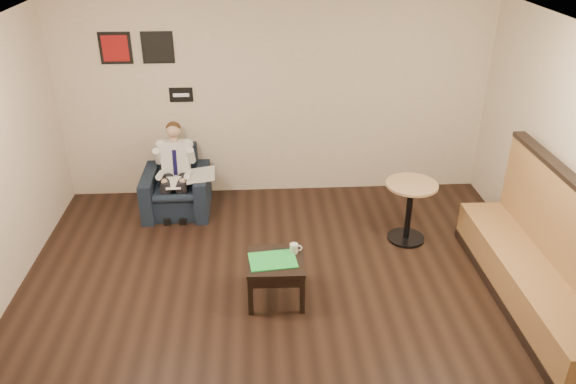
{
  "coord_description": "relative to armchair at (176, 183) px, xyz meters",
  "views": [
    {
      "loc": [
        -0.28,
        -4.55,
        3.86
      ],
      "look_at": [
        0.07,
        1.2,
        0.87
      ],
      "focal_mm": 35.0,
      "sensor_mm": 36.0,
      "label": 1
    }
  ],
  "objects": [
    {
      "name": "ground",
      "position": [
        1.4,
        -2.42,
        -0.43
      ],
      "size": [
        6.0,
        6.0,
        0.0
      ],
      "primitive_type": "plane",
      "color": "black",
      "rests_on": "ground"
    },
    {
      "name": "wall_back",
      "position": [
        1.4,
        0.58,
        0.97
      ],
      "size": [
        6.0,
        0.02,
        2.8
      ],
      "primitive_type": "cube",
      "color": "beige",
      "rests_on": "ground"
    },
    {
      "name": "ceiling",
      "position": [
        1.4,
        -2.42,
        2.37
      ],
      "size": [
        6.0,
        6.0,
        0.02
      ],
      "primitive_type": "cube",
      "color": "white",
      "rests_on": "wall_back"
    },
    {
      "name": "seating_sign",
      "position": [
        0.1,
        0.56,
        1.07
      ],
      "size": [
        0.32,
        0.02,
        0.2
      ],
      "primitive_type": "cube",
      "color": "black",
      "rests_on": "wall_back"
    },
    {
      "name": "art_print_left",
      "position": [
        -0.7,
        0.56,
        1.72
      ],
      "size": [
        0.42,
        0.03,
        0.42
      ],
      "primitive_type": "cube",
      "color": "maroon",
      "rests_on": "wall_back"
    },
    {
      "name": "art_print_right",
      "position": [
        -0.15,
        0.56,
        1.72
      ],
      "size": [
        0.42,
        0.03,
        0.42
      ],
      "primitive_type": "cube",
      "color": "black",
      "rests_on": "wall_back"
    },
    {
      "name": "armchair",
      "position": [
        0.0,
        0.0,
        0.0
      ],
      "size": [
        0.89,
        0.89,
        0.86
      ],
      "primitive_type": "cube",
      "rotation": [
        0.0,
        0.0,
        -0.0
      ],
      "color": "black",
      "rests_on": "ground"
    },
    {
      "name": "seated_man",
      "position": [
        -0.0,
        -0.11,
        0.16
      ],
      "size": [
        0.56,
        0.84,
        1.17
      ],
      "primitive_type": null,
      "rotation": [
        0.0,
        0.0,
        -0.0
      ],
      "color": "silver",
      "rests_on": "armchair"
    },
    {
      "name": "lap_papers",
      "position": [
        -0.0,
        -0.21,
        0.1
      ],
      "size": [
        0.21,
        0.29,
        0.01
      ],
      "primitive_type": "cube",
      "rotation": [
        0.0,
        0.0,
        0.07
      ],
      "color": "white",
      "rests_on": "seated_man"
    },
    {
      "name": "newspaper",
      "position": [
        0.36,
        -0.09,
        0.15
      ],
      "size": [
        0.4,
        0.48,
        0.01
      ],
      "primitive_type": "cube",
      "rotation": [
        0.0,
        0.0,
        0.05
      ],
      "color": "silver",
      "rests_on": "armchair"
    },
    {
      "name": "side_table",
      "position": [
        1.29,
        -2.04,
        -0.18
      ],
      "size": [
        0.62,
        0.62,
        0.49
      ],
      "primitive_type": "cube",
      "rotation": [
        0.0,
        0.0,
        -0.03
      ],
      "color": "black",
      "rests_on": "ground"
    },
    {
      "name": "green_folder",
      "position": [
        1.26,
        -2.06,
        0.07
      ],
      "size": [
        0.53,
        0.4,
        0.01
      ],
      "primitive_type": "cube",
      "rotation": [
        0.0,
        0.0,
        0.11
      ],
      "color": "#2AD64D",
      "rests_on": "side_table"
    },
    {
      "name": "coffee_mug",
      "position": [
        1.49,
        -1.91,
        0.12
      ],
      "size": [
        0.09,
        0.09,
        0.1
      ],
      "primitive_type": "cylinder",
      "rotation": [
        0.0,
        0.0,
        -0.03
      ],
      "color": "white",
      "rests_on": "side_table"
    },
    {
      "name": "smartphone",
      "position": [
        1.35,
        -1.86,
        0.07
      ],
      "size": [
        0.17,
        0.11,
        0.01
      ],
      "primitive_type": "cube",
      "rotation": [
        0.0,
        0.0,
        -0.2
      ],
      "color": "black",
      "rests_on": "side_table"
    },
    {
      "name": "banquette",
      "position": [
        3.99,
        -2.27,
        0.27
      ],
      "size": [
        0.66,
        2.75,
        1.41
      ],
      "primitive_type": "cube",
      "color": "#9F6F3D",
      "rests_on": "ground"
    },
    {
      "name": "cafe_table",
      "position": [
        3.01,
        -0.94,
        -0.03
      ],
      "size": [
        0.68,
        0.68,
        0.8
      ],
      "primitive_type": "cylinder",
      "rotation": [
        0.0,
        0.0,
        -0.06
      ],
      "color": "tan",
      "rests_on": "ground"
    }
  ]
}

